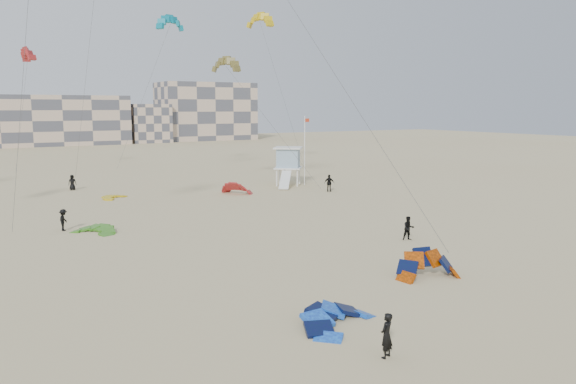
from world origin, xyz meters
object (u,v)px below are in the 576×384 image
kite_ground_blue (338,324)px  kitesurfer_main (386,335)px  kite_ground_orange (428,277)px  lifeguard_tower_near (288,166)px

kite_ground_blue → kitesurfer_main: (-0.34, -3.46, 0.84)m
kite_ground_blue → kite_ground_orange: bearing=-7.2°
kite_ground_orange → lifeguard_tower_near: 37.32m
kite_ground_blue → kitesurfer_main: bearing=-122.9°
kite_ground_blue → kite_ground_orange: (8.00, 2.93, 0.00)m
lifeguard_tower_near → kitesurfer_main: bearing=-78.6°
kite_ground_blue → lifeguard_tower_near: (20.18, 38.13, 2.22)m
lifeguard_tower_near → kite_ground_orange: bearing=-71.4°
lifeguard_tower_near → kite_ground_blue: bearing=-80.2°
kite_ground_blue → lifeguard_tower_near: size_ratio=0.57×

